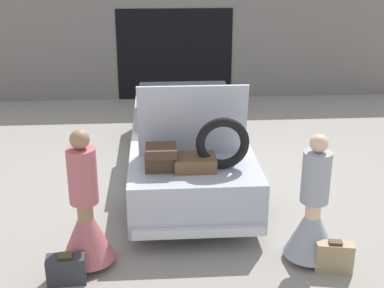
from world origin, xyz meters
name	(u,v)px	position (x,y,z in m)	size (l,w,h in m)	color
ground_plane	(186,171)	(0.00, 0.00, 0.00)	(40.00, 40.00, 0.00)	gray
garage_wall_back	(175,42)	(0.00, 4.67, 1.39)	(12.00, 0.14, 2.80)	slate
car	(186,138)	(0.00, -0.01, 0.61)	(1.80, 5.09, 1.90)	#B2B7C6
person_left	(86,219)	(-1.35, -2.71, 0.61)	(0.64, 0.64, 1.72)	#997051
person_right	(312,217)	(1.35, -2.79, 0.58)	(0.64, 0.64, 1.63)	beige
suitcase_beside_left_person	(66,269)	(-1.56, -3.07, 0.17)	(0.46, 0.25, 0.36)	#2D2D33
suitcase_beside_right_person	(334,257)	(1.56, -3.06, 0.18)	(0.46, 0.24, 0.40)	#9E8460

